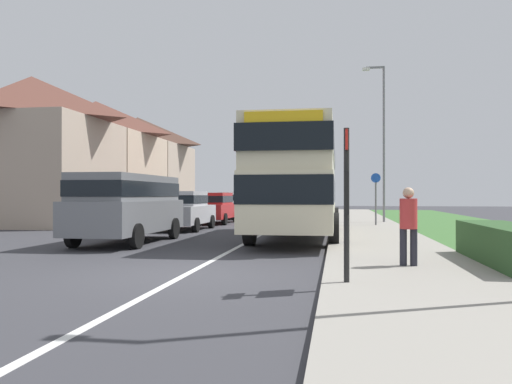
# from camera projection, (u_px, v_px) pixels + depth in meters

# --- Properties ---
(ground_plane) EXTENTS (120.00, 120.00, 0.00)m
(ground_plane) POSITION_uv_depth(u_px,v_px,m) (187.00, 274.00, 9.74)
(ground_plane) COLOR #38383D
(lane_marking_centre) EXTENTS (0.14, 60.00, 0.01)m
(lane_marking_centre) POSITION_uv_depth(u_px,v_px,m) (254.00, 238.00, 17.64)
(lane_marking_centre) COLOR silver
(lane_marking_centre) RESTS_ON ground_plane
(pavement_near_side) EXTENTS (3.20, 68.00, 0.12)m
(pavement_near_side) POSITION_uv_depth(u_px,v_px,m) (383.00, 244.00, 15.00)
(pavement_near_side) COLOR gray
(pavement_near_side) RESTS_ON ground_plane
(roadside_hedge) EXTENTS (1.10, 4.23, 0.90)m
(roadside_hedge) POSITION_uv_depth(u_px,v_px,m) (508.00, 247.00, 10.41)
(roadside_hedge) COLOR #2D5128
(roadside_hedge) RESTS_ON ground_plane
(double_decker_bus) EXTENTS (2.80, 10.36, 3.70)m
(double_decker_bus) POSITION_uv_depth(u_px,v_px,m) (298.00, 177.00, 17.88)
(double_decker_bus) COLOR beige
(double_decker_bus) RESTS_ON ground_plane
(parked_van_grey) EXTENTS (2.11, 5.35, 2.14)m
(parked_van_grey) POSITION_uv_depth(u_px,v_px,m) (128.00, 203.00, 16.06)
(parked_van_grey) COLOR slate
(parked_van_grey) RESTS_ON ground_plane
(parked_car_silver) EXTENTS (1.87, 4.14, 1.67)m
(parked_car_silver) POSITION_uv_depth(u_px,v_px,m) (185.00, 209.00, 21.87)
(parked_car_silver) COLOR #B7B7BC
(parked_car_silver) RESTS_ON ground_plane
(parked_car_red) EXTENTS (1.90, 4.48, 1.62)m
(parked_car_red) POSITION_uv_depth(u_px,v_px,m) (214.00, 207.00, 26.85)
(parked_car_red) COLOR #B21E1E
(parked_car_red) RESTS_ON ground_plane
(parked_car_white) EXTENTS (1.98, 4.49, 1.69)m
(parked_car_white) POSITION_uv_depth(u_px,v_px,m) (235.00, 204.00, 32.48)
(parked_car_white) COLOR silver
(parked_car_white) RESTS_ON ground_plane
(pedestrian_at_stop) EXTENTS (0.34, 0.34, 1.67)m
(pedestrian_at_stop) POSITION_uv_depth(u_px,v_px,m) (408.00, 222.00, 10.06)
(pedestrian_at_stop) COLOR #23232D
(pedestrian_at_stop) RESTS_ON ground_plane
(bus_stop_sign) EXTENTS (0.09, 0.52, 2.60)m
(bus_stop_sign) POSITION_uv_depth(u_px,v_px,m) (347.00, 194.00, 8.19)
(bus_stop_sign) COLOR black
(bus_stop_sign) RESTS_ON ground_plane
(cycle_route_sign) EXTENTS (0.44, 0.08, 2.52)m
(cycle_route_sign) POSITION_uv_depth(u_px,v_px,m) (376.00, 197.00, 23.55)
(cycle_route_sign) COLOR slate
(cycle_route_sign) RESTS_ON ground_plane
(street_lamp_mid) EXTENTS (1.14, 0.20, 8.16)m
(street_lamp_mid) POSITION_uv_depth(u_px,v_px,m) (382.00, 134.00, 26.23)
(street_lamp_mid) COLOR slate
(street_lamp_mid) RESTS_ON ground_plane
(house_terrace_far_side) EXTENTS (7.20, 20.52, 7.48)m
(house_terrace_far_side) POSITION_uv_depth(u_px,v_px,m) (96.00, 160.00, 32.32)
(house_terrace_far_side) COLOR tan
(house_terrace_far_side) RESTS_ON ground_plane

